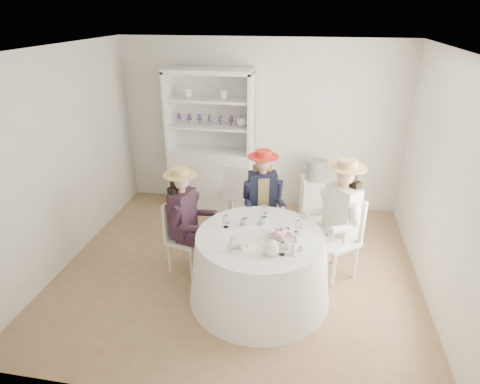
# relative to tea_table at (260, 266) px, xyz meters

# --- Properties ---
(ground) EXTENTS (4.50, 4.50, 0.00)m
(ground) POSITION_rel_tea_table_xyz_m (-0.33, 0.48, -0.41)
(ground) COLOR olive
(ground) RESTS_ON ground
(ceiling) EXTENTS (4.50, 4.50, 0.00)m
(ceiling) POSITION_rel_tea_table_xyz_m (-0.33, 0.48, 2.29)
(ceiling) COLOR white
(ceiling) RESTS_ON wall_back
(wall_back) EXTENTS (4.50, 0.00, 4.50)m
(wall_back) POSITION_rel_tea_table_xyz_m (-0.33, 2.48, 0.94)
(wall_back) COLOR silver
(wall_back) RESTS_ON ground
(wall_front) EXTENTS (4.50, 0.00, 4.50)m
(wall_front) POSITION_rel_tea_table_xyz_m (-0.33, -1.52, 0.94)
(wall_front) COLOR silver
(wall_front) RESTS_ON ground
(wall_left) EXTENTS (0.00, 4.50, 4.50)m
(wall_left) POSITION_rel_tea_table_xyz_m (-2.58, 0.48, 0.94)
(wall_left) COLOR silver
(wall_left) RESTS_ON ground
(wall_right) EXTENTS (0.00, 4.50, 4.50)m
(wall_right) POSITION_rel_tea_table_xyz_m (1.92, 0.48, 0.94)
(wall_right) COLOR silver
(wall_right) RESTS_ON ground
(tea_table) EXTENTS (1.62, 1.62, 0.82)m
(tea_table) POSITION_rel_tea_table_xyz_m (0.00, 0.00, 0.00)
(tea_table) COLOR white
(tea_table) RESTS_ON ground
(hutch) EXTENTS (1.53, 1.00, 2.26)m
(hutch) POSITION_rel_tea_table_xyz_m (-1.09, 2.21, 0.40)
(hutch) COLOR silver
(hutch) RESTS_ON ground
(side_table) EXTENTS (0.48, 0.48, 0.64)m
(side_table) POSITION_rel_tea_table_xyz_m (0.60, 2.13, -0.08)
(side_table) COLOR silver
(side_table) RESTS_ON ground
(hatbox) EXTENTS (0.39, 0.39, 0.32)m
(hatbox) POSITION_rel_tea_table_xyz_m (0.60, 2.13, 0.39)
(hatbox) COLOR black
(hatbox) RESTS_ON side_table
(guest_left) EXTENTS (0.56, 0.53, 1.40)m
(guest_left) POSITION_rel_tea_table_xyz_m (-0.97, 0.35, 0.38)
(guest_left) COLOR silver
(guest_left) RESTS_ON ground
(guest_mid) EXTENTS (0.54, 0.58, 1.43)m
(guest_mid) POSITION_rel_tea_table_xyz_m (-0.10, 1.03, 0.41)
(guest_mid) COLOR silver
(guest_mid) RESTS_ON ground
(guest_right) EXTENTS (0.66, 0.65, 1.55)m
(guest_right) POSITION_rel_tea_table_xyz_m (0.87, 0.56, 0.47)
(guest_right) COLOR silver
(guest_right) RESTS_ON ground
(spare_chair) EXTENTS (0.44, 0.44, 0.99)m
(spare_chair) POSITION_rel_tea_table_xyz_m (-0.55, 1.67, 0.12)
(spare_chair) COLOR silver
(spare_chair) RESTS_ON ground
(teacup_a) EXTENTS (0.11, 0.11, 0.07)m
(teacup_a) POSITION_rel_tea_table_xyz_m (-0.21, 0.21, 0.45)
(teacup_a) COLOR white
(teacup_a) RESTS_ON tea_table
(teacup_b) EXTENTS (0.09, 0.09, 0.07)m
(teacup_b) POSITION_rel_tea_table_xyz_m (-0.02, 0.26, 0.45)
(teacup_b) COLOR white
(teacup_b) RESTS_ON tea_table
(teacup_c) EXTENTS (0.11, 0.11, 0.07)m
(teacup_c) POSITION_rel_tea_table_xyz_m (0.28, 0.06, 0.45)
(teacup_c) COLOR white
(teacup_c) RESTS_ON tea_table
(flower_bowl) EXTENTS (0.28, 0.28, 0.06)m
(flower_bowl) POSITION_rel_tea_table_xyz_m (0.20, -0.01, 0.44)
(flower_bowl) COLOR white
(flower_bowl) RESTS_ON tea_table
(flower_arrangement) EXTENTS (0.17, 0.17, 0.06)m
(flower_arrangement) POSITION_rel_tea_table_xyz_m (0.22, -0.06, 0.49)
(flower_arrangement) COLOR pink
(flower_arrangement) RESTS_ON tea_table
(table_teapot) EXTENTS (0.24, 0.17, 0.18)m
(table_teapot) POSITION_rel_tea_table_xyz_m (0.16, -0.34, 0.49)
(table_teapot) COLOR white
(table_teapot) RESTS_ON tea_table
(sandwich_plate) EXTENTS (0.26, 0.26, 0.06)m
(sandwich_plate) POSITION_rel_tea_table_xyz_m (-0.17, -0.29, 0.43)
(sandwich_plate) COLOR white
(sandwich_plate) RESTS_ON tea_table
(cupcake_stand) EXTENTS (0.22, 0.22, 0.21)m
(cupcake_stand) POSITION_rel_tea_table_xyz_m (0.38, -0.24, 0.49)
(cupcake_stand) COLOR white
(cupcake_stand) RESTS_ON tea_table
(stemware_set) EXTENTS (0.89, 0.86, 0.15)m
(stemware_set) POSITION_rel_tea_table_xyz_m (0.00, 0.00, 0.49)
(stemware_set) COLOR white
(stemware_set) RESTS_ON tea_table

